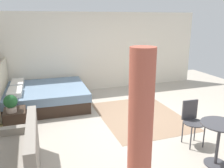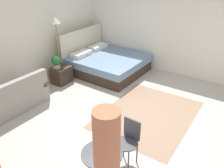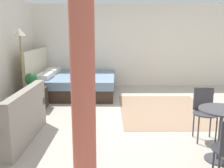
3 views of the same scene
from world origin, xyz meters
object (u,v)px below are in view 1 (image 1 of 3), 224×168
at_px(potted_plant, 11,103).
at_px(cafe_chair_near_window, 192,118).
at_px(nightstand, 16,120).
at_px(couch, 17,162).
at_px(bed, 43,95).
at_px(balcony_table, 219,136).

height_order(potted_plant, cafe_chair_near_window, cafe_chair_near_window).
bearing_deg(potted_plant, nightstand, -24.15).
relative_size(potted_plant, cafe_chair_near_window, 0.44).
bearing_deg(cafe_chair_near_window, couch, 90.75).
bearing_deg(potted_plant, bed, -25.49).
distance_m(balcony_table, cafe_chair_near_window, 0.72).
distance_m(couch, nightstand, 1.67).
height_order(couch, potted_plant, couch).
xyz_separation_m(couch, balcony_table, (-0.68, -3.03, 0.23)).
distance_m(bed, balcony_table, 4.45).
height_order(nightstand, balcony_table, balcony_table).
xyz_separation_m(bed, balcony_table, (-3.70, -2.48, 0.21)).
xyz_separation_m(bed, couch, (-3.02, 0.55, -0.01)).
bearing_deg(cafe_chair_near_window, potted_plant, 64.50).
distance_m(couch, balcony_table, 3.11).
height_order(bed, potted_plant, bed).
bearing_deg(couch, cafe_chair_near_window, -89.25).
height_order(bed, balcony_table, bed).
xyz_separation_m(nightstand, cafe_chair_near_window, (-1.63, -3.16, 0.28)).
xyz_separation_m(couch, potted_plant, (1.57, 0.14, 0.39)).
bearing_deg(bed, couch, 169.66).
distance_m(nightstand, potted_plant, 0.44).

